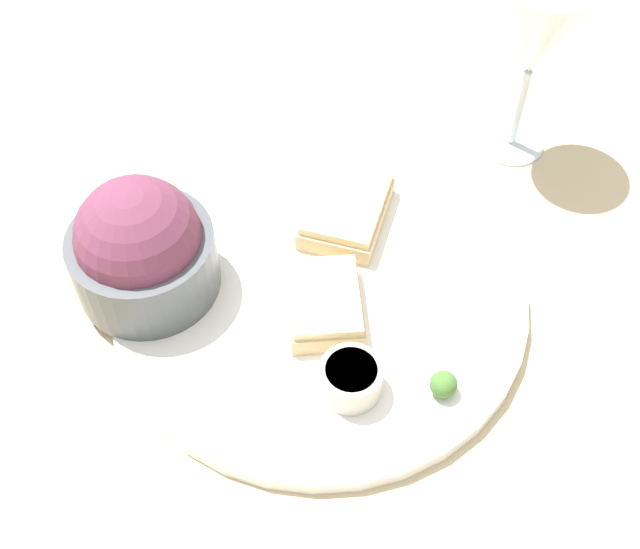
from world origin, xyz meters
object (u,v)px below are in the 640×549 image
Objects in this scene: sauce_ramekin at (351,378)px; wine_glass at (539,32)px; cheese_toast_near at (346,210)px; salad_bowl at (141,249)px; cheese_toast_far at (325,303)px.

wine_glass is at bearing -17.26° from sauce_ramekin.
cheese_toast_near is at bearing 12.93° from sauce_ramekin.
salad_bowl reaches higher than cheese_toast_near.
cheese_toast_near and cheese_toast_far have the same top height.
sauce_ramekin reaches higher than cheese_toast_near.
sauce_ramekin is 0.51× the size of cheese_toast_far.
wine_glass is (0.15, -0.13, 0.10)m from cheese_toast_near.
salad_bowl is 0.18m from cheese_toast_near.
sauce_ramekin is 0.34m from wine_glass.
salad_bowl reaches higher than sauce_ramekin.
cheese_toast_near is (0.10, -0.14, -0.03)m from salad_bowl.
salad_bowl is at bearing 71.53° from sauce_ramekin.
wine_glass reaches higher than cheese_toast_far.
sauce_ramekin is 0.49× the size of cheese_toast_near.
sauce_ramekin is 0.26× the size of wine_glass.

